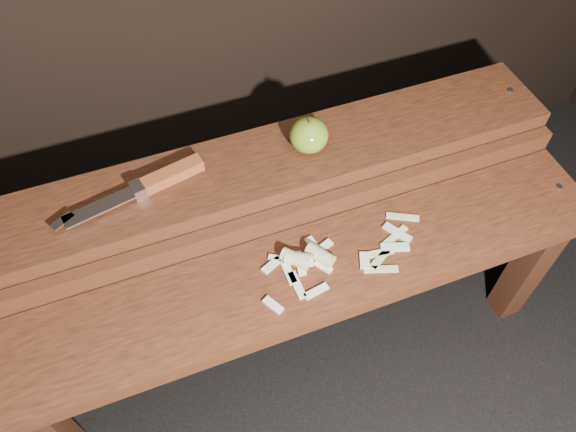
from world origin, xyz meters
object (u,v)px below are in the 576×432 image
object	(u,v)px
bench_rear_tier	(270,188)
knife	(154,182)
apple	(309,135)
bench_front_tier	(310,292)

from	to	relation	value
bench_rear_tier	knife	size ratio (longest dim) A/B	4.07
bench_rear_tier	apple	distance (m)	0.15
bench_front_tier	apple	world-z (taller)	apple
knife	bench_rear_tier	bearing A→B (deg)	-3.47
bench_front_tier	knife	size ratio (longest dim) A/B	4.07
bench_front_tier	knife	distance (m)	0.36
apple	knife	size ratio (longest dim) A/B	0.27
bench_front_tier	apple	bearing A→B (deg)	69.70
bench_front_tier	bench_rear_tier	bearing A→B (deg)	90.00
bench_front_tier	apple	distance (m)	0.31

